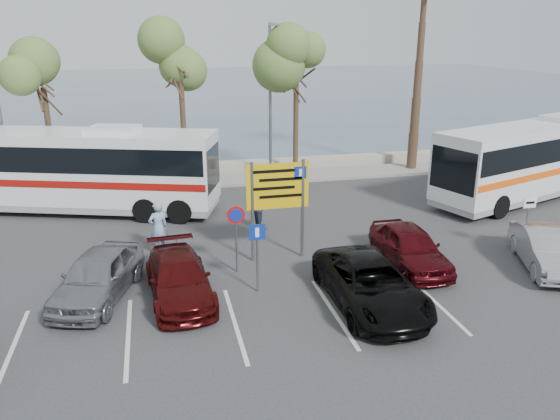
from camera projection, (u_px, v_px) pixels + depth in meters
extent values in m
plane|color=#333336|center=(269.00, 302.00, 16.47)|extent=(120.00, 120.00, 0.00)
cube|color=gray|center=(215.00, 181.00, 29.38)|extent=(44.00, 2.40, 0.15)
cube|color=#A39C83|center=(210.00, 168.00, 31.15)|extent=(48.00, 0.80, 0.60)
plane|color=#425369|center=(174.00, 92.00, 71.89)|extent=(140.00, 140.00, 0.00)
cylinder|color=#382619|center=(50.00, 140.00, 26.82)|extent=(0.28, 0.28, 5.04)
cylinder|color=#382619|center=(184.00, 129.00, 28.14)|extent=(0.28, 0.28, 5.60)
cylinder|color=#382619|center=(296.00, 128.00, 29.51)|extent=(0.28, 0.28, 5.18)
cylinder|color=#382619|center=(418.00, 80.00, 30.27)|extent=(0.48, 0.48, 10.00)
cylinder|color=slate|center=(270.00, 104.00, 28.37)|extent=(0.16, 0.16, 8.00)
cylinder|color=slate|center=(272.00, 24.00, 26.71)|extent=(0.12, 0.90, 0.12)
cube|color=slate|center=(274.00, 25.00, 26.26)|extent=(0.45, 0.25, 0.12)
cylinder|color=slate|center=(252.00, 213.00, 18.88)|extent=(0.12, 0.12, 3.60)
cylinder|color=slate|center=(302.00, 209.00, 19.27)|extent=(0.12, 0.12, 3.60)
cube|color=gold|center=(278.00, 186.00, 18.79)|extent=(2.20, 0.06, 1.60)
cube|color=#0C2699|center=(301.00, 172.00, 18.78)|extent=(0.42, 0.01, 0.42)
cylinder|color=slate|center=(236.00, 242.00, 18.21)|extent=(0.07, 0.07, 2.20)
cylinder|color=#B20C0C|center=(236.00, 215.00, 17.88)|extent=(0.60, 0.03, 0.60)
cylinder|color=slate|center=(257.00, 259.00, 16.82)|extent=(0.07, 0.07, 2.20)
cube|color=#0C2699|center=(257.00, 232.00, 16.51)|extent=(0.50, 0.03, 0.50)
cylinder|color=slate|center=(526.00, 226.00, 19.63)|extent=(0.07, 0.07, 2.20)
cube|color=white|center=(530.00, 203.00, 19.33)|extent=(0.50, 0.03, 0.40)
cube|color=silver|center=(75.00, 166.00, 24.09)|extent=(12.60, 6.48, 3.05)
cube|color=black|center=(74.00, 154.00, 23.92)|extent=(12.38, 6.43, 1.09)
cube|color=maroon|center=(77.00, 177.00, 24.25)|extent=(12.49, 6.46, 0.31)
cube|color=gray|center=(79.00, 199.00, 24.58)|extent=(12.47, 6.41, 0.57)
cube|color=silver|center=(71.00, 129.00, 23.57)|extent=(2.49, 2.23, 0.25)
cube|color=silver|center=(538.00, 155.00, 26.30)|extent=(12.43, 6.57, 3.01)
cube|color=black|center=(540.00, 144.00, 26.14)|extent=(12.21, 6.52, 1.07)
cube|color=#F4570E|center=(537.00, 165.00, 26.46)|extent=(12.32, 6.56, 0.31)
cube|color=gray|center=(534.00, 185.00, 26.78)|extent=(12.30, 6.50, 0.56)
cube|color=silver|center=(544.00, 121.00, 25.79)|extent=(2.47, 2.23, 0.25)
imported|color=gray|center=(98.00, 276.00, 16.53)|extent=(3.03, 4.68, 1.48)
imported|color=#460B0B|center=(179.00, 278.00, 16.59)|extent=(2.13, 4.54, 1.28)
imported|color=#470A0F|center=(410.00, 247.00, 18.77)|extent=(1.76, 4.23, 1.43)
imported|color=black|center=(371.00, 284.00, 16.09)|extent=(2.35, 5.03, 1.39)
imported|color=#949499|center=(546.00, 249.00, 18.67)|extent=(2.84, 4.40, 1.37)
imported|color=#869FC3|center=(158.00, 228.00, 19.80)|extent=(0.84, 0.71, 1.97)
imported|color=#2F3447|center=(261.00, 206.00, 22.41)|extent=(0.84, 1.00, 1.83)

